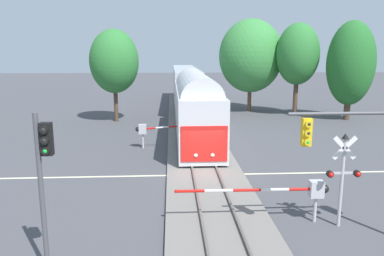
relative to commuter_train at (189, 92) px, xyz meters
The scene contains 13 objects.
ground_plane 19.62m from the commuter_train, 90.01° to the right, with size 220.00×220.00×0.00m, color #47474C.
road_centre_stripe 19.62m from the commuter_train, 90.01° to the right, with size 44.00×0.20×0.01m.
railway_track 19.60m from the commuter_train, 90.01° to the right, with size 4.40×80.00×0.32m.
commuter_train is the anchor object (origin of this frame).
crossing_gate_near 26.00m from the commuter_train, 82.81° to the right, with size 6.38×0.40×1.80m.
crossing_signal_mast 26.67m from the commuter_train, 79.50° to the right, with size 1.36×0.44×3.88m.
crossing_gate_far 13.60m from the commuter_train, 104.92° to the right, with size 5.36×0.40×1.88m.
traffic_signal_near_left 29.54m from the commuter_train, 101.29° to the right, with size 0.53×0.38×5.23m.
traffic_signal_near_right 27.97m from the commuter_train, 79.00° to the right, with size 4.96×0.38×5.12m.
oak_far_right 12.59m from the commuter_train, ahead, with size 4.65×4.65×10.12m.
oak_behind_train 8.43m from the commuter_train, 166.57° to the right, with size 4.87×4.87×9.25m.
elm_centre_background 9.29m from the commuter_train, 28.63° to the left, with size 7.42×7.42×10.80m.
maple_right_background 16.93m from the commuter_train, ahead, with size 4.80×4.80×10.15m.
Camera 1 is at (-1.91, -20.58, 6.97)m, focal length 34.93 mm.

